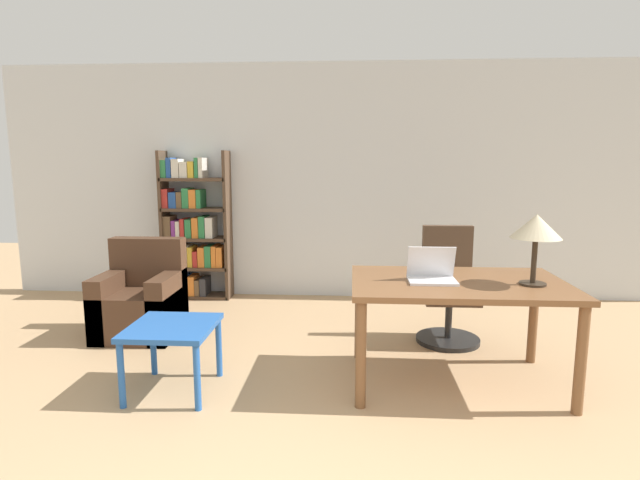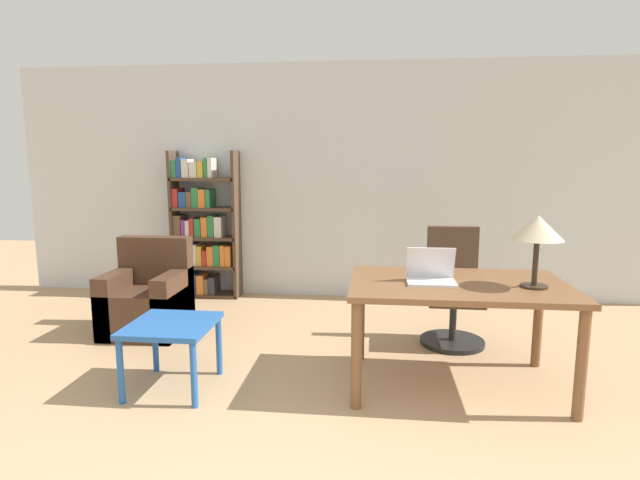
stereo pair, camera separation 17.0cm
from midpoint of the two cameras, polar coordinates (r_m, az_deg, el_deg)
The scene contains 8 objects.
wall_back at distance 5.83m, azimuth 4.56°, elevation 6.57°, with size 8.00×0.06×2.70m.
desk at distance 3.66m, azimuth 16.74°, elevation -6.10°, with size 1.50×0.96×0.76m.
laptop at distance 3.57m, azimuth 13.90°, elevation -3.90°, with size 0.33×0.24×0.24m.
table_lamp at distance 3.61m, azimuth 24.87°, elevation 1.06°, with size 0.33×0.33×0.48m.
office_chair at distance 4.59m, azimuth 15.97°, elevation -5.82°, with size 0.56×0.56×1.02m.
side_table_blue at distance 3.67m, azimuth -15.31°, elevation -10.15°, with size 0.57×0.59×0.48m.
armchair at distance 4.95m, azimuth -18.15°, elevation -6.62°, with size 0.69×0.65×0.88m.
bookshelf at distance 6.01m, azimuth -12.56°, elevation 1.03°, with size 0.78×0.28×1.71m.
Camera 2 is at (0.27, -1.28, 1.59)m, focal length 28.00 mm.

